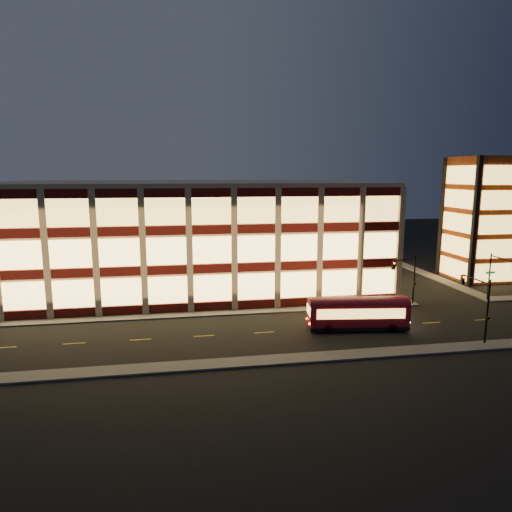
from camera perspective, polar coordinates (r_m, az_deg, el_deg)
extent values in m
plane|color=black|center=(51.04, -4.66, -7.52)|extent=(200.00, 200.00, 0.00)
cube|color=#514F4C|center=(51.82, -8.09, -7.23)|extent=(54.00, 2.00, 0.15)
cube|color=#514F4C|center=(72.49, 12.55, -2.34)|extent=(2.00, 30.00, 0.15)
cube|color=#514F4C|center=(77.27, 20.13, -1.96)|extent=(2.00, 30.00, 0.15)
cube|color=#514F4C|center=(38.88, -2.93, -13.19)|extent=(100.00, 2.00, 0.15)
cube|color=tan|center=(66.02, -8.64, 2.68)|extent=(50.00, 30.00, 14.00)
cube|color=tan|center=(65.49, -8.81, 8.98)|extent=(50.40, 30.40, 0.50)
cube|color=#470C0A|center=(52.50, -8.13, -6.34)|extent=(50.10, 0.25, 1.00)
cube|color=#FFD06B|center=(51.96, -8.19, -4.12)|extent=(49.00, 0.20, 3.00)
cube|color=#470C0A|center=(72.04, 11.91, -1.93)|extent=(0.25, 30.10, 1.00)
cube|color=#FFD06B|center=(71.63, 11.96, -0.28)|extent=(0.20, 29.00, 3.00)
cube|color=#470C0A|center=(51.43, -8.25, -1.64)|extent=(50.10, 0.25, 1.00)
cube|color=#FFD06B|center=(51.06, -8.31, 0.67)|extent=(49.00, 0.20, 3.00)
cube|color=#470C0A|center=(71.27, 12.04, 1.53)|extent=(0.25, 30.10, 1.00)
cube|color=#FFD06B|center=(70.98, 12.09, 3.21)|extent=(0.20, 29.00, 3.00)
cube|color=#470C0A|center=(50.72, -8.38, 3.23)|extent=(50.10, 0.25, 1.00)
cube|color=#FFD06B|center=(50.53, -8.44, 5.60)|extent=(49.00, 0.20, 3.00)
cube|color=#470C0A|center=(70.76, 12.18, 5.06)|extent=(0.25, 30.10, 1.00)
cube|color=#FFD06B|center=(70.60, 12.22, 6.76)|extent=(0.20, 29.00, 3.00)
cube|color=#8C3814|center=(75.08, 26.43, 4.16)|extent=(8.00, 8.00, 18.00)
cube|color=black|center=(69.52, 25.67, 3.82)|extent=(0.60, 0.60, 18.00)
cube|color=black|center=(76.16, 22.22, 4.54)|extent=(0.60, 0.60, 18.00)
cube|color=black|center=(80.66, 27.08, 4.46)|extent=(0.60, 0.60, 18.00)
cube|color=#F7C556|center=(72.84, 27.85, -1.85)|extent=(6.60, 0.16, 2.60)
cube|color=#F7C556|center=(73.76, 23.42, -1.36)|extent=(0.16, 6.60, 2.60)
cube|color=#F7C556|center=(72.28, 28.07, 0.79)|extent=(6.60, 0.16, 2.60)
cube|color=#F7C556|center=(73.20, 23.61, 1.25)|extent=(0.16, 6.60, 2.60)
cube|color=#F7C556|center=(71.88, 28.30, 3.47)|extent=(6.60, 0.16, 2.60)
cube|color=#F7C556|center=(72.80, 23.80, 3.89)|extent=(0.16, 6.60, 2.60)
cube|color=#F7C556|center=(71.63, 28.53, 6.17)|extent=(6.60, 0.16, 2.60)
cube|color=#F7C556|center=(72.56, 23.99, 6.56)|extent=(0.16, 6.60, 2.60)
cube|color=#F7C556|center=(71.54, 28.76, 8.88)|extent=(6.60, 0.16, 2.60)
cube|color=#F7C556|center=(72.47, 24.18, 9.23)|extent=(0.16, 6.60, 2.60)
cylinder|color=black|center=(57.81, 19.14, -2.87)|extent=(0.18, 0.18, 6.00)
cylinder|color=black|center=(55.81, 18.09, -0.43)|extent=(3.56, 1.63, 0.14)
cube|color=black|center=(54.45, 16.79, -1.15)|extent=(0.32, 0.32, 0.95)
sphere|color=#FF0C05|center=(54.24, 16.89, -0.88)|extent=(0.20, 0.20, 0.20)
cube|color=black|center=(57.72, 19.21, -3.30)|extent=(0.25, 0.18, 0.28)
cylinder|color=black|center=(63.18, 27.13, -2.36)|extent=(0.18, 0.18, 6.00)
cylinder|color=black|center=(61.15, 28.44, -0.27)|extent=(0.14, 4.00, 0.14)
cube|color=black|center=(63.11, 27.21, -2.75)|extent=(0.25, 0.18, 0.28)
cube|color=#0C7226|center=(62.95, 27.26, -1.85)|extent=(1.20, 0.06, 0.28)
cylinder|color=black|center=(46.99, 26.93, -6.37)|extent=(0.18, 0.18, 6.00)
cylinder|color=black|center=(47.91, 25.78, -2.64)|extent=(0.14, 4.00, 0.14)
cube|color=black|center=(49.61, 24.41, -2.72)|extent=(0.32, 0.32, 0.95)
sphere|color=#FF0C05|center=(49.41, 24.55, -2.42)|extent=(0.20, 0.20, 0.20)
cube|color=black|center=(46.94, 27.03, -6.90)|extent=(0.25, 0.18, 0.28)
cube|color=maroon|center=(47.49, 12.61, -6.96)|extent=(10.19, 3.73, 2.29)
cube|color=black|center=(47.90, 12.55, -8.50)|extent=(10.19, 3.73, 0.35)
cylinder|color=black|center=(46.15, 9.03, -8.97)|extent=(0.93, 0.41, 0.90)
cylinder|color=black|center=(48.18, 8.52, -8.13)|extent=(0.93, 0.41, 0.90)
cylinder|color=black|center=(47.79, 16.62, -8.61)|extent=(0.93, 0.41, 0.90)
cylinder|color=black|center=(49.75, 15.81, -7.82)|extent=(0.93, 0.41, 0.90)
cube|color=#F7C556|center=(46.23, 13.03, -7.07)|extent=(8.69, 1.17, 1.00)
cube|color=#F7C556|center=(48.58, 12.24, -6.19)|extent=(8.69, 1.17, 1.00)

